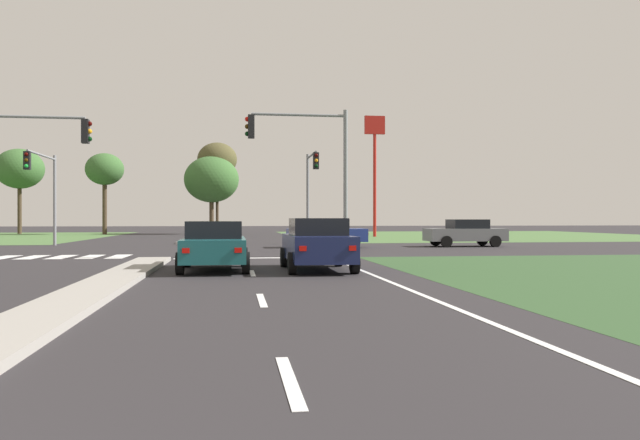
% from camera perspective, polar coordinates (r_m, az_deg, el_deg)
% --- Properties ---
extents(ground_plane, '(200.00, 200.00, 0.00)m').
position_cam_1_polar(ground_plane, '(32.09, -13.31, -2.72)').
color(ground_plane, '#282628').
extents(grass_verge_far_right, '(35.00, 35.00, 0.01)m').
position_cam_1_polar(grass_verge_far_right, '(60.78, 13.76, -1.37)').
color(grass_verge_far_right, '#476B38').
rests_on(grass_verge_far_right, ground).
extents(median_island_near, '(1.20, 22.00, 0.14)m').
position_cam_1_polar(median_island_near, '(13.34, -20.89, -6.45)').
color(median_island_near, gray).
rests_on(median_island_near, ground).
extents(median_island_far, '(1.20, 36.00, 0.14)m').
position_cam_1_polar(median_island_far, '(57.01, -10.99, -1.40)').
color(median_island_far, gray).
rests_on(median_island_far, ground).
extents(lane_dash_near, '(0.14, 2.00, 0.01)m').
position_cam_1_polar(lane_dash_near, '(6.27, -2.84, -14.59)').
color(lane_dash_near, silver).
rests_on(lane_dash_near, ground).
extents(lane_dash_second, '(0.14, 2.00, 0.01)m').
position_cam_1_polar(lane_dash_second, '(12.15, -5.42, -7.40)').
color(lane_dash_second, silver).
rests_on(lane_dash_second, ground).
extents(lane_dash_third, '(0.14, 2.00, 0.01)m').
position_cam_1_polar(lane_dash_third, '(18.11, -6.29, -4.91)').
color(lane_dash_third, silver).
rests_on(lane_dash_third, ground).
extents(edge_line_right, '(0.14, 24.00, 0.01)m').
position_cam_1_polar(edge_line_right, '(14.54, 7.62, -6.16)').
color(edge_line_right, silver).
rests_on(edge_line_right, ground).
extents(stop_bar_near, '(6.40, 0.50, 0.01)m').
position_cam_1_polar(stop_bar_near, '(24.98, -6.08, -3.52)').
color(stop_bar_near, silver).
rests_on(stop_bar_near, ground).
extents(crosswalk_bar_near, '(0.70, 2.80, 0.01)m').
position_cam_1_polar(crosswalk_bar_near, '(28.35, -27.31, -3.10)').
color(crosswalk_bar_near, silver).
rests_on(crosswalk_bar_near, ground).
extents(crosswalk_bar_second, '(0.70, 2.80, 0.01)m').
position_cam_1_polar(crosswalk_bar_second, '(27.99, -25.09, -3.14)').
color(crosswalk_bar_second, silver).
rests_on(crosswalk_bar_second, ground).
extents(crosswalk_bar_third, '(0.70, 2.80, 0.01)m').
position_cam_1_polar(crosswalk_bar_third, '(27.68, -22.81, -3.17)').
color(crosswalk_bar_third, silver).
rests_on(crosswalk_bar_third, ground).
extents(crosswalk_bar_fourth, '(0.70, 2.80, 0.01)m').
position_cam_1_polar(crosswalk_bar_fourth, '(27.41, -20.48, -3.20)').
color(crosswalk_bar_fourth, silver).
rests_on(crosswalk_bar_fourth, ground).
extents(crosswalk_bar_fifth, '(0.70, 2.80, 0.01)m').
position_cam_1_polar(crosswalk_bar_fifth, '(27.18, -18.11, -3.23)').
color(crosswalk_bar_fifth, silver).
rests_on(crosswalk_bar_fifth, ground).
extents(car_grey_near, '(4.50, 2.07, 1.55)m').
position_cam_1_polar(car_grey_near, '(36.15, 13.32, -1.14)').
color(car_grey_near, slate).
rests_on(car_grey_near, ground).
extents(car_teal_second, '(2.08, 4.32, 1.52)m').
position_cam_1_polar(car_teal_second, '(19.20, -9.74, -2.32)').
color(car_teal_second, '#19565B').
rests_on(car_teal_second, ground).
extents(car_navy_third, '(2.04, 4.41, 1.61)m').
position_cam_1_polar(car_navy_third, '(19.02, -0.27, -2.21)').
color(car_navy_third, '#161E47').
rests_on(car_navy_third, ground).
extents(car_blue_fourth, '(4.36, 2.09, 1.56)m').
position_cam_1_polar(car_blue_fourth, '(34.04, 0.66, -1.21)').
color(car_blue_fourth, navy).
rests_on(car_blue_fourth, ground).
extents(traffic_signal_far_left, '(0.32, 5.30, 5.37)m').
position_cam_1_polar(traffic_signal_far_left, '(38.09, -24.14, 3.36)').
color(traffic_signal_far_left, gray).
rests_on(traffic_signal_far_left, ground).
extents(traffic_signal_far_right, '(0.32, 4.25, 5.65)m').
position_cam_1_polar(traffic_signal_far_right, '(37.37, -0.87, 3.62)').
color(traffic_signal_far_right, gray).
rests_on(traffic_signal_far_right, ground).
extents(traffic_signal_near_right, '(4.27, 0.32, 6.14)m').
position_cam_1_polar(traffic_signal_near_right, '(25.65, -0.82, 5.90)').
color(traffic_signal_near_right, gray).
rests_on(traffic_signal_near_right, ground).
extents(traffic_signal_near_left, '(5.12, 0.32, 5.82)m').
position_cam_1_polar(traffic_signal_near_left, '(26.89, -27.04, 5.30)').
color(traffic_signal_near_left, gray).
rests_on(traffic_signal_near_left, ground).
extents(fastfood_pole_sign, '(1.80, 0.40, 10.62)m').
position_cam_1_polar(fastfood_pole_sign, '(54.69, 5.08, 6.66)').
color(fastfood_pole_sign, red).
rests_on(fastfood_pole_sign, ground).
extents(treeline_near, '(4.92, 4.92, 8.91)m').
position_cam_1_polar(treeline_near, '(71.92, -26.05, 4.26)').
color(treeline_near, '#423323').
rests_on(treeline_near, ground).
extents(treeline_second, '(3.77, 3.77, 8.17)m').
position_cam_1_polar(treeline_second, '(65.76, -19.31, 4.39)').
color(treeline_second, '#423323').
rests_on(treeline_second, ground).
extents(treeline_third, '(5.56, 5.56, 7.97)m').
position_cam_1_polar(treeline_third, '(64.02, -10.01, 3.71)').
color(treeline_third, '#423323').
rests_on(treeline_third, ground).
extents(treeline_fourth, '(4.11, 4.11, 9.54)m').
position_cam_1_polar(treeline_fourth, '(65.46, -9.50, 5.52)').
color(treeline_fourth, '#423323').
rests_on(treeline_fourth, ground).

